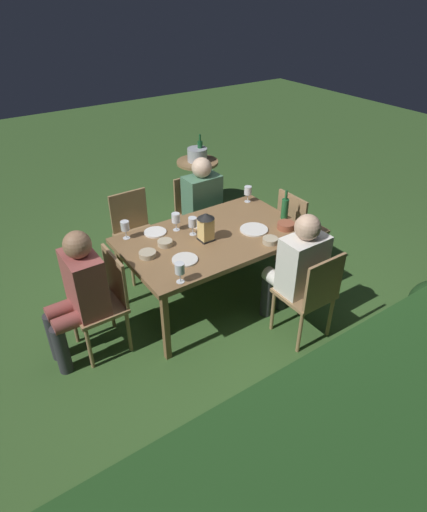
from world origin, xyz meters
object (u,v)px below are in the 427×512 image
chair_side_left_a (196,212)px  plate_d (201,223)px  person_in_green (205,206)px  chair_head_far (105,299)px  person_in_rust (78,292)px  plate_b (254,230)px  ice_bucket (197,154)px  plate_a (185,260)px  bowl_olives (165,243)px  dining_table (214,241)px  chair_side_left_b (135,230)px  wine_glass_c (125,227)px  wine_glass_a (248,191)px  plate_c (155,232)px  wine_glass_e (193,223)px  bowl_dip (286,225)px  wine_glass_b (180,269)px  green_bottle_on_table (285,208)px  side_table (198,177)px  wine_glass_d (176,219)px  bowl_salad (270,240)px  person_in_cream (296,267)px  chair_side_right_a (311,293)px  chair_head_near (298,226)px  bowl_bread (148,254)px  lantern_centerpiece (206,225)px

chair_side_left_a → plate_d: size_ratio=4.02×
person_in_green → chair_head_far: bearing=25.7°
person_in_rust → plate_b: size_ratio=4.46×
person_in_green → ice_bucket: size_ratio=3.35×
plate_a → bowl_olives: bearing=-86.6°
dining_table → chair_side_left_b: size_ratio=1.90×
wine_glass_c → plate_a: (-0.25, 0.60, -0.11)m
wine_glass_a → plate_c: wine_glass_a is taller
person_in_rust → plate_d: 1.32m
wine_glass_e → bowl_dip: wine_glass_e is taller
wine_glass_b → bowl_olives: 0.57m
green_bottle_on_table → side_table: 1.99m
bowl_olives → wine_glass_d: bearing=-140.3°
chair_side_left_b → bowl_olives: (0.07, 0.79, 0.26)m
wine_glass_a → side_table: size_ratio=0.26×
wine_glass_c → plate_d: wine_glass_c is taller
wine_glass_a → wine_glass_d: size_ratio=1.00×
dining_table → plate_b: plate_b is taller
wine_glass_e → bowl_dip: size_ratio=1.06×
bowl_salad → side_table: (-0.65, -2.22, -0.31)m
person_in_cream → plate_b: bearing=-89.3°
chair_side_right_a → side_table: 2.80m
chair_side_left_a → plate_a: size_ratio=4.04×
chair_side_right_a → wine_glass_a: (-0.32, -1.28, 0.36)m
bowl_salad → green_bottle_on_table: bearing=-146.1°
person_in_rust → chair_side_left_a: size_ratio=1.32×
bowl_dip → chair_head_near: bearing=-149.2°
person_in_rust → bowl_salad: person_in_rust is taller
person_in_cream → wine_glass_c: size_ratio=6.80×
plate_a → side_table: (-1.42, -2.03, -0.30)m
chair_side_right_a → wine_glass_e: 1.19m
bowl_bread → ice_bucket: size_ratio=0.42×
bowl_dip → green_bottle_on_table: bearing=-127.8°
chair_side_left_a → wine_glass_b: (0.98, 1.33, 0.36)m
person_in_rust → ice_bucket: bearing=-141.0°
lantern_centerpiece → wine_glass_d: bearing=-67.5°
bowl_bread → wine_glass_a: bearing=-165.0°
person_in_cream → dining_table: bearing=-61.9°
wine_glass_b → bowl_bread: (0.04, -0.46, -0.09)m
lantern_centerpiece → green_bottle_on_table: size_ratio=0.91×
wine_glass_c → side_table: size_ratio=0.26×
ice_bucket → bowl_olives: bearing=50.3°
chair_head_far → green_bottle_on_table: size_ratio=3.00×
bowl_salad → person_in_green: bearing=-91.7°
chair_side_left_a → lantern_centerpiece: size_ratio=3.28×
plate_a → bowl_dip: bowl_dip is taller
chair_side_left_b → chair_head_far: size_ratio=1.00×
person_in_rust → plate_a: (-0.85, 0.20, 0.09)m
green_bottle_on_table → bowl_bread: green_bottle_on_table is taller
wine_glass_a → bowl_dip: bearing=84.8°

